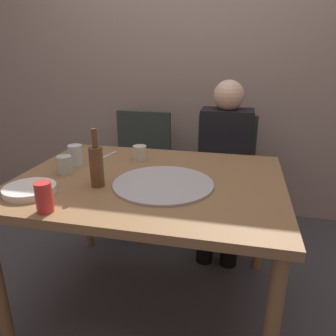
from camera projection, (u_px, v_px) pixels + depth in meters
ground_plane at (152, 300)px, 1.86m from camera, size 8.00×8.00×0.00m
back_wall at (192, 58)px, 2.62m from camera, size 6.00×0.10×2.60m
dining_table at (149, 193)px, 1.63m from camera, size 1.31×1.00×0.75m
pizza_tray at (163, 184)px, 1.52m from camera, size 0.47×0.47×0.01m
wine_bottle at (96, 165)px, 1.48m from camera, size 0.06×0.06×0.27m
tumbler_near at (65, 165)px, 1.66m from camera, size 0.08×0.08×0.09m
tumbler_far at (140, 153)px, 1.87m from camera, size 0.08×0.08×0.08m
wine_glass at (75, 155)px, 1.79m from camera, size 0.08×0.08×0.11m
soda_can at (44, 197)px, 1.25m from camera, size 0.07×0.07×0.12m
plate_stack at (30, 190)px, 1.43m from camera, size 0.23×0.23×0.03m
table_knife at (106, 157)px, 1.93m from camera, size 0.07×0.22×0.01m
chair_left at (140, 162)px, 2.59m from camera, size 0.44×0.44×0.90m
chair_right at (225, 169)px, 2.45m from camera, size 0.44×0.44×0.90m
guest_in_sweater at (224, 158)px, 2.26m from camera, size 0.36×0.56×1.17m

